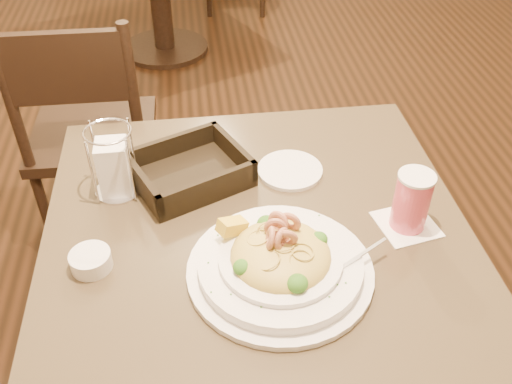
{
  "coord_description": "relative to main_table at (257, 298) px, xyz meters",
  "views": [
    {
      "loc": [
        -0.11,
        -0.88,
        1.58
      ],
      "look_at": [
        0.0,
        0.02,
        0.82
      ],
      "focal_mm": 40.0,
      "sensor_mm": 36.0,
      "label": 1
    }
  ],
  "objects": [
    {
      "name": "butter_ramekin",
      "position": [
        -0.34,
        -0.07,
        0.25
      ],
      "size": [
        0.09,
        0.09,
        0.04
      ],
      "primitive_type": "cylinder",
      "rotation": [
        0.0,
        0.0,
        -0.19
      ],
      "color": "white",
      "rests_on": "main_table"
    },
    {
      "name": "main_table",
      "position": [
        0.0,
        0.0,
        0.0
      ],
      "size": [
        0.9,
        0.9,
        0.74
      ],
      "color": "black",
      "rests_on": "ground"
    },
    {
      "name": "dining_chair_near",
      "position": [
        -0.47,
        0.8,
        -0.01
      ],
      "size": [
        0.43,
        0.43,
        0.93
      ],
      "rotation": [
        0.0,
        0.0,
        3.13
      ],
      "color": "black",
      "rests_on": "ground"
    },
    {
      "name": "bread_basket",
      "position": [
        -0.13,
        0.18,
        0.26
      ],
      "size": [
        0.31,
        0.29,
        0.07
      ],
      "rotation": [
        0.0,
        0.0,
        0.42
      ],
      "color": "black",
      "rests_on": "main_table"
    },
    {
      "name": "napkin_caddy",
      "position": [
        -0.3,
        0.16,
        0.31
      ],
      "size": [
        0.1,
        0.1,
        0.17
      ],
      "rotation": [
        0.0,
        0.0,
        -0.12
      ],
      "color": "silver",
      "rests_on": "main_table"
    },
    {
      "name": "pasta_bowl",
      "position": [
        0.03,
        -0.13,
        0.27
      ],
      "size": [
        0.4,
        0.36,
        0.12
      ],
      "rotation": [
        0.0,
        0.0,
        0.37
      ],
      "color": "white",
      "rests_on": "main_table"
    },
    {
      "name": "drink_glass",
      "position": [
        0.32,
        -0.03,
        0.3
      ],
      "size": [
        0.14,
        0.14,
        0.13
      ],
      "rotation": [
        0.0,
        0.0,
        0.19
      ],
      "color": "white",
      "rests_on": "main_table"
    },
    {
      "name": "side_plate",
      "position": [
        0.1,
        0.18,
        0.24
      ],
      "size": [
        0.2,
        0.2,
        0.01
      ],
      "primitive_type": "cylinder",
      "rotation": [
        0.0,
        0.0,
        0.32
      ],
      "color": "white",
      "rests_on": "main_table"
    }
  ]
}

